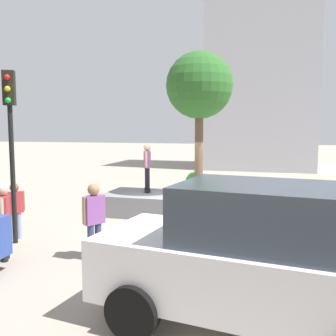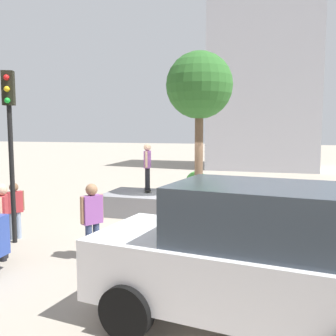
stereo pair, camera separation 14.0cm
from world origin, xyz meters
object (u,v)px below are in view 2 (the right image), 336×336
bystander_watching (2,216)px  plaza_tree (199,87)px  planter_ledge (168,204)px  police_car (253,257)px  skateboarder (147,163)px  traffic_light_corner (10,127)px  passerby_with_bag (15,207)px  pedestrian_crossing (92,216)px  skateboard (148,190)px

bystander_watching → plaza_tree: bearing=-121.4°
planter_ledge → police_car: police_car is taller
bystander_watching → police_car: bearing=165.1°
skateboarder → plaza_tree: bearing=174.4°
skateboarder → police_car: bearing=119.9°
traffic_light_corner → bystander_watching: traffic_light_corner is taller
plaza_tree → skateboarder: plaza_tree is taller
bystander_watching → passerby_with_bag: bystander_watching is taller
skateboarder → pedestrian_crossing: (-0.45, 5.07, -0.73)m
skateboarder → police_car: 8.29m
plaza_tree → traffic_light_corner: size_ratio=1.09×
skateboarder → pedestrian_crossing: skateboarder is taller
planter_ledge → bystander_watching: bystander_watching is taller
traffic_light_corner → bystander_watching: size_ratio=2.52×
traffic_light_corner → pedestrian_crossing: traffic_light_corner is taller
traffic_light_corner → passerby_with_bag: size_ratio=2.88×
police_car → passerby_with_bag: 7.05m
skateboard → police_car: bearing=119.9°
skateboard → skateboarder: size_ratio=0.50×
planter_ledge → police_car: size_ratio=0.90×
planter_ledge → skateboarder: skateboarder is taller
skateboarder → traffic_light_corner: 5.14m
traffic_light_corner → plaza_tree: bearing=-132.5°
plaza_tree → passerby_with_bag: size_ratio=3.13×
plaza_tree → passerby_with_bag: (4.17, 4.05, -3.45)m
planter_ledge → skateboarder: bearing=-21.5°
plaza_tree → traffic_light_corner: bearing=47.5°
skateboarder → bystander_watching: size_ratio=0.94×
plaza_tree → skateboard: (1.89, -0.18, -3.56)m
bystander_watching → pedestrian_crossing: (-1.91, -0.60, -0.01)m
planter_ledge → police_car: (-3.27, 6.82, 0.74)m
planter_ledge → traffic_light_corner: (2.94, 4.18, 2.64)m
planter_ledge → pedestrian_crossing: 4.80m
skateboard → pedestrian_crossing: size_ratio=0.48×
bystander_watching → passerby_with_bag: bearing=-60.4°
planter_ledge → passerby_with_bag: passerby_with_bag is taller
plaza_tree → skateboarder: bearing=-5.6°
bystander_watching → planter_ledge: bearing=-113.5°
skateboard → bystander_watching: size_ratio=0.47×
traffic_light_corner → pedestrian_crossing: bearing=167.8°
planter_ledge → pedestrian_crossing: bearing=85.1°
planter_ledge → traffic_light_corner: traffic_light_corner is taller
skateboard → passerby_with_bag: bearing=61.7°
skateboarder → police_car: (-4.12, 7.16, -0.63)m
plaza_tree → skateboard: 4.03m
police_car → pedestrian_crossing: bearing=-29.6°
plaza_tree → passerby_with_bag: bearing=44.1°
traffic_light_corner → passerby_with_bag: bearing=-55.9°
bystander_watching → pedestrian_crossing: size_ratio=1.01×
passerby_with_bag → bystander_watching: bearing=119.6°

